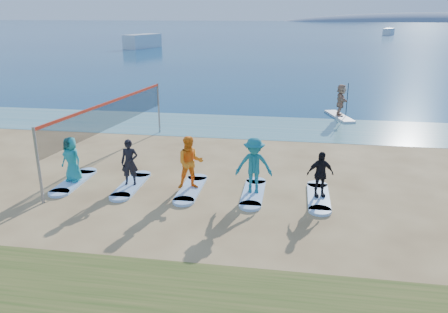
# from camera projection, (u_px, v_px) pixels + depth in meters

# --- Properties ---
(ground) EXTENTS (600.00, 600.00, 0.00)m
(ground) POSITION_uv_depth(u_px,v_px,m) (220.00, 211.00, 13.43)
(ground) COLOR tan
(ground) RESTS_ON ground
(shallow_water) EXTENTS (600.00, 600.00, 0.00)m
(shallow_water) POSITION_uv_depth(u_px,v_px,m) (253.00, 127.00, 23.27)
(shallow_water) COLOR teal
(shallow_water) RESTS_ON ground
(ocean) EXTENTS (600.00, 600.00, 0.00)m
(ocean) POSITION_uv_depth(u_px,v_px,m) (292.00, 28.00, 163.35)
(ocean) COLOR navy
(ocean) RESTS_ON ground
(island_ridge) EXTENTS (220.00, 56.00, 18.00)m
(island_ridge) POSITION_uv_depth(u_px,v_px,m) (444.00, 22.00, 280.12)
(island_ridge) COLOR slate
(island_ridge) RESTS_ON ground
(volleyball_net) EXTENTS (1.21, 9.02, 2.50)m
(volleyball_net) POSITION_uv_depth(u_px,v_px,m) (111.00, 115.00, 17.52)
(volleyball_net) COLOR gray
(volleyball_net) RESTS_ON ground
(paddleboard) EXTENTS (1.56, 3.07, 0.12)m
(paddleboard) POSITION_uv_depth(u_px,v_px,m) (339.00, 116.00, 25.35)
(paddleboard) COLOR silver
(paddleboard) RESTS_ON ground
(paddleboarder) EXTENTS (0.55, 1.68, 1.80)m
(paddleboarder) POSITION_uv_depth(u_px,v_px,m) (341.00, 100.00, 25.04)
(paddleboarder) COLOR tan
(paddleboarder) RESTS_ON paddleboard
(boat_offshore_a) EXTENTS (4.83, 7.85, 2.28)m
(boat_offshore_a) POSITION_uv_depth(u_px,v_px,m) (143.00, 48.00, 74.27)
(boat_offshore_a) COLOR silver
(boat_offshore_a) RESTS_ON ground
(boat_offshore_b) EXTENTS (3.88, 5.82, 1.78)m
(boat_offshore_b) POSITION_uv_depth(u_px,v_px,m) (388.00, 35.00, 115.73)
(boat_offshore_b) COLOR silver
(boat_offshore_b) RESTS_ON ground
(surfboard_0) EXTENTS (0.70, 2.20, 0.09)m
(surfboard_0) POSITION_uv_depth(u_px,v_px,m) (74.00, 182.00, 15.63)
(surfboard_0) COLOR #A4CFFE
(surfboard_0) RESTS_ON ground
(student_0) EXTENTS (0.90, 0.71, 1.61)m
(student_0) POSITION_uv_depth(u_px,v_px,m) (71.00, 159.00, 15.36)
(student_0) COLOR teal
(student_0) RESTS_ON surfboard_0
(surfboard_1) EXTENTS (0.70, 2.20, 0.09)m
(surfboard_1) POSITION_uv_depth(u_px,v_px,m) (131.00, 185.00, 15.30)
(surfboard_1) COLOR #A4CFFE
(surfboard_1) RESTS_ON ground
(student_1) EXTENTS (0.64, 0.47, 1.61)m
(student_1) POSITION_uv_depth(u_px,v_px,m) (130.00, 162.00, 15.04)
(student_1) COLOR black
(student_1) RESTS_ON surfboard_1
(surfboard_2) EXTENTS (0.70, 2.20, 0.09)m
(surfboard_2) POSITION_uv_depth(u_px,v_px,m) (191.00, 189.00, 14.98)
(surfboard_2) COLOR #A4CFFE
(surfboard_2) RESTS_ON ground
(student_2) EXTENTS (1.05, 0.93, 1.82)m
(student_2) POSITION_uv_depth(u_px,v_px,m) (190.00, 163.00, 14.68)
(student_2) COLOR orange
(student_2) RESTS_ON surfboard_2
(surfboard_3) EXTENTS (0.70, 2.20, 0.09)m
(surfboard_3) POSITION_uv_depth(u_px,v_px,m) (253.00, 193.00, 14.65)
(surfboard_3) COLOR #A4CFFE
(surfboard_3) RESTS_ON ground
(student_3) EXTENTS (1.27, 0.79, 1.88)m
(student_3) POSITION_uv_depth(u_px,v_px,m) (254.00, 165.00, 14.34)
(student_3) COLOR #1B7583
(student_3) RESTS_ON surfboard_3
(surfboard_4) EXTENTS (0.70, 2.20, 0.09)m
(surfboard_4) POSITION_uv_depth(u_px,v_px,m) (318.00, 197.00, 14.32)
(surfboard_4) COLOR #A4CFFE
(surfboard_4) RESTS_ON ground
(student_4) EXTENTS (0.96, 0.60, 1.52)m
(student_4) POSITION_uv_depth(u_px,v_px,m) (320.00, 174.00, 14.07)
(student_4) COLOR black
(student_4) RESTS_ON surfboard_4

